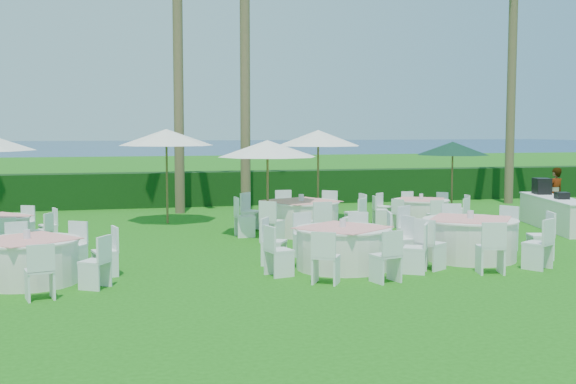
% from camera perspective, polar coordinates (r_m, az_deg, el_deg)
% --- Properties ---
extents(ground, '(120.00, 120.00, 0.00)m').
position_cam_1_polar(ground, '(14.21, 0.03, -6.01)').
color(ground, '#1A5F10').
rests_on(ground, ground).
extents(hedge, '(34.00, 1.00, 1.20)m').
position_cam_1_polar(hedge, '(25.83, -6.60, 0.27)').
color(hedge, black).
rests_on(hedge, ground).
extents(ocean, '(260.00, 260.00, 0.00)m').
position_cam_1_polar(ocean, '(115.60, -12.66, 3.53)').
color(ocean, '#082553').
rests_on(ocean, ground).
extents(banquet_table_a, '(3.15, 3.15, 0.95)m').
position_cam_1_polar(banquet_table_a, '(13.55, -19.88, -5.07)').
color(banquet_table_a, white).
rests_on(banquet_table_a, ground).
extents(banquet_table_b, '(3.24, 3.24, 0.98)m').
position_cam_1_polar(banquet_table_b, '(14.09, 4.33, -4.35)').
color(banquet_table_b, white).
rests_on(banquet_table_b, ground).
extents(banquet_table_c, '(3.42, 3.42, 1.03)m').
position_cam_1_polar(banquet_table_c, '(15.52, 14.18, -3.54)').
color(banquet_table_c, white).
rests_on(banquet_table_c, ground).
extents(banquet_table_e, '(3.47, 3.47, 1.04)m').
position_cam_1_polar(banquet_table_e, '(18.63, 1.05, -1.96)').
color(banquet_table_e, white).
rests_on(banquet_table_e, ground).
extents(banquet_table_f, '(2.81, 2.81, 0.86)m').
position_cam_1_polar(banquet_table_f, '(21.08, 10.46, -1.47)').
color(banquet_table_f, white).
rests_on(banquet_table_f, ground).
extents(umbrella_b, '(2.52, 2.52, 2.44)m').
position_cam_1_polar(umbrella_b, '(18.14, -1.63, 3.44)').
color(umbrella_b, brown).
rests_on(umbrella_b, ground).
extents(umbrella_c, '(2.69, 2.69, 2.72)m').
position_cam_1_polar(umbrella_c, '(20.96, -9.59, 4.28)').
color(umbrella_c, brown).
rests_on(umbrella_c, ground).
extents(umbrella_d, '(2.55, 2.55, 2.69)m').
position_cam_1_polar(umbrella_d, '(21.23, 2.40, 4.28)').
color(umbrella_d, brown).
rests_on(umbrella_d, ground).
extents(umbrella_green, '(2.25, 2.25, 2.33)m').
position_cam_1_polar(umbrella_green, '(22.47, 12.89, 3.38)').
color(umbrella_green, brown).
rests_on(umbrella_green, ground).
extents(buffet_table, '(1.61, 3.78, 1.32)m').
position_cam_1_polar(buffet_table, '(20.91, 20.37, -1.50)').
color(buffet_table, white).
rests_on(buffet_table, ground).
extents(staff_person, '(0.64, 0.49, 1.58)m').
position_cam_1_polar(staff_person, '(22.86, 20.34, -0.15)').
color(staff_person, gray).
rests_on(staff_person, ground).
extents(palm_b, '(4.25, 4.37, 9.02)m').
position_cam_1_polar(palm_b, '(23.59, -8.68, 10.42)').
color(palm_b, brown).
rests_on(palm_b, ground).
extents(palm_e, '(4.40, 4.11, 8.90)m').
position_cam_1_polar(palm_e, '(27.64, 17.27, 9.33)').
color(palm_e, brown).
rests_on(palm_e, ground).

